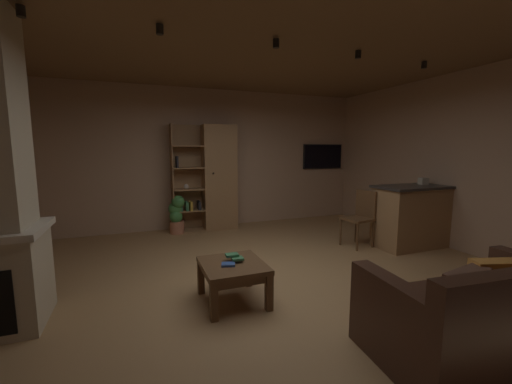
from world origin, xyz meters
TOP-DOWN VIEW (x-y plane):
  - floor at (0.00, 0.00)m, footprint 6.58×6.10m
  - wall_back at (0.00, 3.08)m, footprint 6.70×0.06m
  - wall_right at (3.32, 0.00)m, footprint 0.06×6.10m
  - ceiling at (0.00, 0.00)m, footprint 6.58×6.10m
  - window_pane_back at (-0.29, 3.05)m, footprint 0.64×0.01m
  - bookshelf_cabinet at (0.04, 2.81)m, footprint 1.25×0.41m
  - kitchen_bar_counter at (2.84, 0.48)m, footprint 1.39×0.65m
  - tissue_box at (3.05, 0.56)m, footprint 0.14×0.14m
  - leather_couch at (0.98, -1.86)m, footprint 1.72×1.06m
  - coffee_table at (-0.53, -0.31)m, footprint 0.64×0.69m
  - table_book_0 at (-0.59, -0.36)m, footprint 0.16×0.14m
  - table_book_1 at (-0.47, -0.29)m, footprint 0.13×0.11m
  - table_book_2 at (-0.52, -0.23)m, footprint 0.14×0.10m
  - dining_chair at (2.01, 0.81)m, footprint 0.48×0.48m
  - potted_floor_plant at (-0.74, 2.69)m, footprint 0.30×0.32m
  - wall_mounted_tv at (2.66, 3.02)m, footprint 1.00×0.06m
  - track_light_spot_0 at (-2.25, -0.08)m, footprint 0.07×0.07m
  - track_light_spot_1 at (-1.15, -0.07)m, footprint 0.07×0.07m
  - track_light_spot_2 at (0.04, -0.10)m, footprint 0.07×0.07m
  - track_light_spot_3 at (1.12, -0.08)m, footprint 0.07×0.07m
  - track_light_spot_4 at (2.26, -0.01)m, footprint 0.07×0.07m

SIDE VIEW (x-z plane):
  - floor at x=0.00m, z-range -0.02..0.00m
  - leather_couch at x=0.98m, z-range -0.12..0.72m
  - coffee_table at x=-0.53m, z-range 0.13..0.54m
  - potted_floor_plant at x=-0.74m, z-range 0.01..0.74m
  - table_book_0 at x=-0.59m, z-range 0.42..0.44m
  - table_book_1 at x=-0.47m, z-range 0.44..0.47m
  - table_book_2 at x=-0.52m, z-range 0.47..0.49m
  - kitchen_bar_counter at x=2.84m, z-range 0.00..1.01m
  - dining_chair at x=2.01m, z-range 0.07..0.99m
  - bookshelf_cabinet at x=0.04m, z-range -0.01..2.05m
  - tissue_box at x=3.05m, z-range 1.01..1.12m
  - window_pane_back at x=-0.29m, z-range 0.89..1.65m
  - wall_back at x=0.00m, z-range 0.00..2.79m
  - wall_right at x=3.32m, z-range 0.00..2.79m
  - wall_mounted_tv at x=2.66m, z-range 1.14..1.71m
  - track_light_spot_0 at x=-2.25m, z-range 2.67..2.76m
  - track_light_spot_1 at x=-1.15m, z-range 2.67..2.76m
  - track_light_spot_2 at x=0.04m, z-range 2.67..2.76m
  - track_light_spot_3 at x=1.12m, z-range 2.67..2.76m
  - track_light_spot_4 at x=2.26m, z-range 2.67..2.76m
  - ceiling at x=0.00m, z-range 2.79..2.81m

